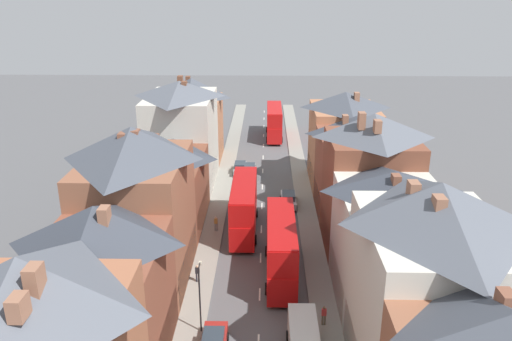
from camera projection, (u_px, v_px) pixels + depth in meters
The scene contains 17 objects.
pavement_left at pixel (220, 198), 60.33m from camera, with size 2.20×104.00×0.14m, color gray.
pavement_right at pixel (304, 199), 60.12m from camera, with size 2.20×104.00×0.14m, color gray.
centre_line_dashes at pixel (262, 206), 58.37m from camera, with size 0.14×97.80×0.01m.
terrace_row_left at pixel (142, 208), 42.87m from camera, with size 8.00×70.77×13.89m.
terrace_row_right at pixel (389, 230), 39.17m from camera, with size 8.00×61.52×13.87m.
double_decker_bus_lead at pixel (274, 122), 84.39m from camera, with size 2.74×10.80×5.30m.
double_decker_bus_mid_street at pixel (281, 247), 43.34m from camera, with size 2.74×10.80×5.30m.
double_decker_bus_far_approaching at pixel (244, 206), 51.49m from camera, with size 2.74×10.80×5.30m.
car_near_blue at pixel (249, 170), 67.73m from camera, with size 1.90×3.93×1.61m.
car_near_silver at pixel (278, 212), 54.84m from camera, with size 1.90×4.05×1.63m.
car_parked_left_a at pixel (240, 168), 68.42m from camera, with size 1.90×4.12×1.62m.
car_parked_right_a at pixel (288, 199), 58.25m from camera, with size 1.90×4.46×1.62m.
delivery_van at pixel (303, 339), 34.15m from camera, with size 2.20×5.20×2.41m.
pedestrian_mid_left at pixel (324, 315), 37.19m from camera, with size 0.36×0.22×1.61m.
pedestrian_mid_right at pixel (197, 273), 42.70m from camera, with size 0.36×0.22×1.61m.
pedestrian_far_left at pixel (216, 223), 51.79m from camera, with size 0.36×0.22×1.61m.
street_lamp at pixel (200, 294), 35.88m from camera, with size 0.20×1.12×5.50m.
Camera 1 is at (0.44, -17.43, 23.87)m, focal length 35.00 mm.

